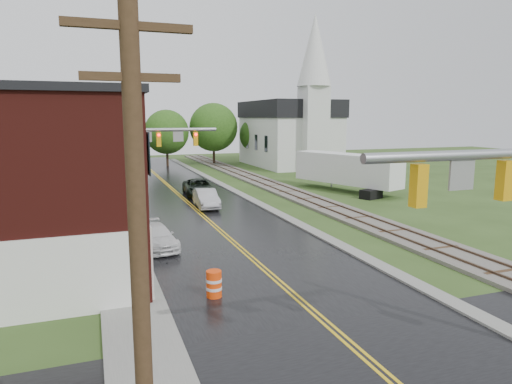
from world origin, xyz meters
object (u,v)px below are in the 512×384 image
traffic_signal_far (148,147)px  utility_pole_a (140,277)px  suv_dark (199,188)px  construction_barrel (214,284)px  utility_pole_c (97,140)px  pickup_white (156,237)px  church (292,126)px  tree_left_e (76,139)px  semi_trailer (347,169)px  tree_left_c (16,146)px  utility_pole_b (102,157)px  sedan_silver (206,199)px

traffic_signal_far → utility_pole_a: size_ratio=0.82×
suv_dark → construction_barrel: size_ratio=4.98×
utility_pole_c → pickup_white: size_ratio=2.07×
church → utility_pole_a: 60.06m
tree_left_e → suv_dark: size_ratio=1.50×
traffic_signal_far → semi_trailer: traffic_signal_far is taller
utility_pole_a → tree_left_e: bearing=92.6°
traffic_signal_far → construction_barrel: (0.39, -17.00, -4.43)m
tree_left_c → utility_pole_c: bearing=30.2°
utility_pole_c → semi_trailer: bearing=-29.9°
tree_left_c → tree_left_e: (5.00, 6.00, 0.30)m
utility_pole_b → construction_barrel: (3.72, -12.00, -4.17)m
suv_dark → pickup_white: bearing=-106.1°
traffic_signal_far → semi_trailer: bearing=12.1°
tree_left_e → tree_left_c: bearing=-129.8°
sedan_silver → suv_dark: bearing=86.4°
traffic_signal_far → suv_dark: (5.09, 6.46, -4.22)m
tree_left_c → semi_trailer: (29.47, -8.80, -2.34)m
utility_pole_a → suv_dark: size_ratio=1.65×
utility_pole_a → semi_trailer: (22.43, 31.10, -2.55)m
traffic_signal_far → tree_left_c: size_ratio=0.96×
utility_pole_b → construction_barrel: 13.24m
tree_left_e → semi_trailer: bearing=-31.2°
traffic_signal_far → semi_trailer: (19.10, 4.10, -2.80)m
tree_left_e → pickup_white: (4.51, -28.10, -4.18)m
tree_left_c → semi_trailer: 30.85m
tree_left_e → pickup_white: tree_left_e is taller
utility_pole_b → suv_dark: utility_pole_b is taller
traffic_signal_far → tree_left_e: (-5.38, 18.90, -0.16)m
church → construction_barrel: 49.73m
construction_barrel → utility_pole_c: bearing=96.2°
tree_left_c → tree_left_e: bearing=50.2°
utility_pole_c → suv_dark: utility_pole_c is taller
tree_left_c → suv_dark: 17.18m
utility_pole_c → pickup_white: (2.46, -26.20, -4.09)m
suv_dark → pickup_white: 16.76m
suv_dark → utility_pole_a: bearing=-99.4°
utility_pole_b → construction_barrel: bearing=-72.8°
sedan_silver → construction_barrel: size_ratio=4.06×
tree_left_e → utility_pole_b: bearing=-85.1°
church → pickup_white: (-24.34, -35.94, -5.20)m
utility_pole_b → construction_barrel: utility_pole_b is taller
tree_left_c → pickup_white: bearing=-66.7°
traffic_signal_far → sedan_silver: (4.43, 0.90, -4.24)m
utility_pole_a → semi_trailer: bearing=54.2°
utility_pole_c → suv_dark: size_ratio=1.65×
traffic_signal_far → construction_barrel: size_ratio=6.70×
utility_pole_a → sedan_silver: (7.76, 27.90, -3.99)m
pickup_white → semi_trailer: 24.04m
pickup_white → semi_trailer: semi_trailer is taller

